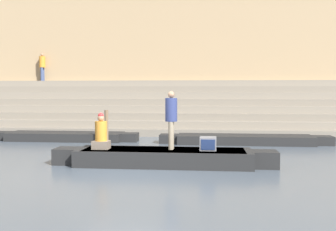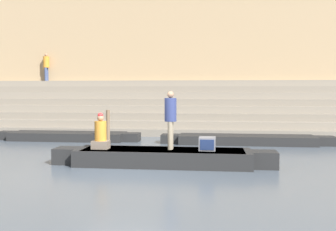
{
  "view_description": "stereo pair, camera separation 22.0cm",
  "coord_description": "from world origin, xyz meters",
  "views": [
    {
      "loc": [
        2.2,
        -10.37,
        2.16
      ],
      "look_at": [
        0.93,
        1.94,
        1.36
      ],
      "focal_mm": 42.0,
      "sensor_mm": 36.0,
      "label": 1
    },
    {
      "loc": [
        2.41,
        -10.35,
        2.16
      ],
      "look_at": [
        0.93,
        1.94,
        1.36
      ],
      "focal_mm": 42.0,
      "sensor_mm": 36.0,
      "label": 2
    }
  ],
  "objects": [
    {
      "name": "moored_boat_shore",
      "position": [
        -3.92,
        5.89,
        0.19
      ],
      "size": [
        6.32,
        1.31,
        0.35
      ],
      "rotation": [
        0.0,
        0.0,
        0.05
      ],
      "color": "black",
      "rests_on": "ground"
    },
    {
      "name": "tv_set",
      "position": [
        2.2,
        0.74,
        0.65
      ],
      "size": [
        0.47,
        0.49,
        0.37
      ],
      "rotation": [
        0.0,
        0.0,
        0.14
      ],
      "color": "slate",
      "rests_on": "rowboat_main"
    },
    {
      "name": "back_wall",
      "position": [
        0.0,
        12.93,
        4.75
      ],
      "size": [
        34.2,
        1.28,
        9.55
      ],
      "color": "tan",
      "rests_on": "ground"
    },
    {
      "name": "person_standing",
      "position": [
        1.14,
        0.82,
        1.42
      ],
      "size": [
        0.34,
        0.34,
        1.67
      ],
      "rotation": [
        0.0,
        0.0,
        -0.13
      ],
      "color": "gray",
      "rests_on": "rowboat_main"
    },
    {
      "name": "rowboat_main",
      "position": [
        0.93,
        0.74,
        0.25
      ],
      "size": [
        6.42,
        1.42,
        0.46
      ],
      "rotation": [
        0.0,
        0.0,
        0.03
      ],
      "color": "black",
      "rests_on": "ground"
    },
    {
      "name": "ghat_steps",
      "position": [
        0.0,
        10.65,
        0.96
      ],
      "size": [
        36.0,
        4.75,
        2.72
      ],
      "color": "gray",
      "rests_on": "ground"
    },
    {
      "name": "ground_plane",
      "position": [
        0.0,
        0.0,
        0.0
      ],
      "size": [
        120.0,
        120.0,
        0.0
      ],
      "primitive_type": "plane",
      "color": "#4C5660"
    },
    {
      "name": "person_on_steps",
      "position": [
        -7.56,
        12.03,
        3.65
      ],
      "size": [
        0.35,
        0.35,
        1.63
      ],
      "rotation": [
        0.0,
        0.0,
        0.15
      ],
      "color": "#3D4C75",
      "rests_on": "ghat_steps"
    },
    {
      "name": "mooring_post",
      "position": [
        -1.77,
        4.62,
        0.69
      ],
      "size": [
        0.15,
        0.15,
        1.39
      ],
      "primitive_type": "cylinder",
      "color": "brown",
      "rests_on": "ground"
    },
    {
      "name": "person_rowing",
      "position": [
        -0.88,
        0.65,
        0.88
      ],
      "size": [
        0.48,
        0.38,
        1.05
      ],
      "rotation": [
        0.0,
        0.0,
        -0.11
      ],
      "color": "#756656",
      "rests_on": "rowboat_main"
    },
    {
      "name": "moored_boat_distant",
      "position": [
        3.66,
        5.59,
        0.19
      ],
      "size": [
        6.88,
        1.31,
        0.35
      ],
      "rotation": [
        0.0,
        0.0,
        0.01
      ],
      "color": "black",
      "rests_on": "ground"
    }
  ]
}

